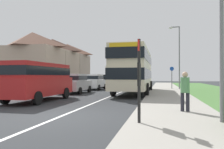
# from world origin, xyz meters

# --- Properties ---
(ground_plane) EXTENTS (120.00, 120.00, 0.00)m
(ground_plane) POSITION_xyz_m (0.00, 0.00, 0.00)
(ground_plane) COLOR #2D3033
(lane_marking_centre) EXTENTS (0.14, 60.00, 0.01)m
(lane_marking_centre) POSITION_xyz_m (0.00, 8.00, 0.00)
(lane_marking_centre) COLOR silver
(lane_marking_centre) RESTS_ON ground_plane
(pavement_near_side) EXTENTS (3.20, 68.00, 0.12)m
(pavement_near_side) POSITION_xyz_m (4.20, 6.00, 0.06)
(pavement_near_side) COLOR #9E998E
(pavement_near_side) RESTS_ON ground_plane
(double_decker_bus) EXTENTS (2.80, 10.54, 3.70)m
(double_decker_bus) POSITION_xyz_m (1.38, 11.53, 2.14)
(double_decker_bus) COLOR beige
(double_decker_bus) RESTS_ON ground_plane
(parked_van_red) EXTENTS (2.11, 5.59, 2.27)m
(parked_van_red) POSITION_xyz_m (-3.53, 4.44, 1.35)
(parked_van_red) COLOR #B21E1E
(parked_van_red) RESTS_ON ground_plane
(parked_car_silver) EXTENTS (1.95, 3.96, 1.69)m
(parked_car_silver) POSITION_xyz_m (-3.68, 10.50, 0.92)
(parked_car_silver) COLOR #B7B7BC
(parked_car_silver) RESTS_ON ground_plane
(parked_car_white) EXTENTS (1.93, 4.06, 1.70)m
(parked_car_white) POSITION_xyz_m (-3.56, 15.80, 0.93)
(parked_car_white) COLOR silver
(parked_car_white) RESTS_ON ground_plane
(parked_car_black) EXTENTS (1.96, 4.32, 1.68)m
(parked_car_black) POSITION_xyz_m (-3.65, 21.35, 0.92)
(parked_car_black) COLOR black
(parked_car_black) RESTS_ON ground_plane
(pedestrian_at_stop) EXTENTS (0.34, 0.34, 1.67)m
(pedestrian_at_stop) POSITION_xyz_m (4.56, 1.49, 0.98)
(pedestrian_at_stop) COLOR #23232D
(pedestrian_at_stop) RESTS_ON ground_plane
(bus_stop_sign) EXTENTS (0.09, 0.52, 2.60)m
(bus_stop_sign) POSITION_xyz_m (3.00, -0.97, 1.54)
(bus_stop_sign) COLOR black
(bus_stop_sign) RESTS_ON ground_plane
(cycle_route_sign) EXTENTS (0.44, 0.08, 2.52)m
(cycle_route_sign) POSITION_xyz_m (4.81, 17.23, 1.43)
(cycle_route_sign) COLOR slate
(cycle_route_sign) RESTS_ON ground_plane
(street_lamp_mid) EXTENTS (1.14, 0.20, 6.85)m
(street_lamp_mid) POSITION_xyz_m (5.48, 17.11, 3.97)
(street_lamp_mid) COLOR slate
(street_lamp_mid) RESTS_ON ground_plane
(house_terrace_far_side) EXTENTS (7.03, 16.51, 7.33)m
(house_terrace_far_side) POSITION_xyz_m (-12.99, 24.10, 3.66)
(house_terrace_far_side) COLOR #C1A88E
(house_terrace_far_side) RESTS_ON ground_plane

